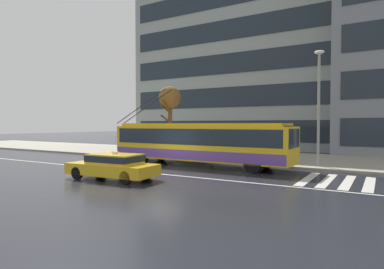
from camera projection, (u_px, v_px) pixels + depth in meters
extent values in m
plane|color=#212229|center=(161.00, 170.00, 19.18)|extent=(160.00, 160.00, 0.00)
cube|color=gray|center=(228.00, 156.00, 27.39)|extent=(80.00, 10.00, 0.14)
cube|color=beige|center=(308.00, 179.00, 16.14)|extent=(0.44, 4.40, 0.01)
cube|color=beige|center=(327.00, 180.00, 15.68)|extent=(0.44, 4.40, 0.01)
cube|color=beige|center=(348.00, 182.00, 15.22)|extent=(0.44, 4.40, 0.01)
cube|color=beige|center=(369.00, 184.00, 14.77)|extent=(0.44, 4.40, 0.01)
cube|color=silver|center=(148.00, 173.00, 18.15)|extent=(72.00, 0.14, 0.01)
cube|color=yellow|center=(199.00, 143.00, 21.21)|extent=(12.39, 2.81, 2.17)
cube|color=yellow|center=(199.00, 125.00, 21.17)|extent=(11.64, 2.54, 0.20)
cube|color=#1E2833|center=(199.00, 136.00, 21.20)|extent=(11.89, 2.83, 1.00)
cube|color=#66449A|center=(199.00, 153.00, 21.23)|extent=(12.26, 2.84, 0.61)
cube|color=#1E2833|center=(293.00, 138.00, 17.94)|extent=(0.18, 2.20, 1.09)
cube|color=black|center=(291.00, 129.00, 18.01)|extent=(0.21, 1.90, 0.28)
cylinder|color=black|center=(146.00, 107.00, 23.96)|extent=(4.61, 0.18, 2.41)
cylinder|color=black|center=(140.00, 107.00, 23.37)|extent=(4.61, 0.18, 2.41)
cylinder|color=black|center=(266.00, 160.00, 19.94)|extent=(1.05, 0.33, 1.04)
cylinder|color=black|center=(253.00, 164.00, 18.08)|extent=(1.05, 0.33, 1.04)
cylinder|color=black|center=(161.00, 154.00, 24.27)|extent=(1.05, 0.33, 1.04)
cylinder|color=black|center=(142.00, 156.00, 22.42)|extent=(1.05, 0.33, 1.04)
cube|color=yellow|center=(112.00, 169.00, 16.04)|extent=(4.70, 2.09, 0.55)
cube|color=yellow|center=(115.00, 159.00, 15.94)|extent=(2.57, 1.71, 0.48)
cube|color=#1E2833|center=(115.00, 158.00, 15.94)|extent=(2.62, 1.73, 0.31)
cube|color=silver|center=(115.00, 153.00, 15.93)|extent=(0.29, 0.18, 0.12)
cylinder|color=black|center=(77.00, 173.00, 16.03)|extent=(0.63, 0.23, 0.62)
cylinder|color=black|center=(101.00, 169.00, 17.48)|extent=(0.63, 0.23, 0.62)
cylinder|color=black|center=(126.00, 178.00, 14.63)|extent=(0.63, 0.23, 0.62)
cylinder|color=black|center=(147.00, 173.00, 16.07)|extent=(0.63, 0.23, 0.62)
cylinder|color=gray|center=(202.00, 142.00, 24.23)|extent=(0.08, 0.08, 2.50)
cylinder|color=gray|center=(167.00, 141.00, 25.86)|extent=(0.08, 0.08, 2.50)
cylinder|color=gray|center=(210.00, 141.00, 25.38)|extent=(0.08, 0.08, 2.50)
cylinder|color=gray|center=(176.00, 140.00, 27.01)|extent=(0.08, 0.08, 2.50)
cube|color=#99ADB2|center=(192.00, 140.00, 26.19)|extent=(3.04, 0.04, 2.00)
cube|color=#B2B2B7|center=(188.00, 125.00, 25.58)|extent=(3.50, 1.64, 0.08)
cube|color=brown|center=(190.00, 151.00, 25.93)|extent=(2.24, 0.36, 0.08)
cylinder|color=black|center=(211.00, 152.00, 25.30)|extent=(0.14, 0.14, 0.90)
cylinder|color=black|center=(211.00, 152.00, 25.14)|extent=(0.14, 0.14, 0.90)
cylinder|color=black|center=(211.00, 142.00, 25.20)|extent=(0.45, 0.45, 0.64)
sphere|color=tan|center=(211.00, 136.00, 25.18)|extent=(0.21, 0.21, 0.21)
cylinder|color=#5A4F4E|center=(238.00, 153.00, 24.57)|extent=(0.14, 0.14, 0.82)
cylinder|color=#5A4F4E|center=(238.00, 153.00, 24.72)|extent=(0.14, 0.14, 0.82)
cylinder|color=navy|center=(238.00, 144.00, 24.63)|extent=(0.43, 0.43, 0.58)
sphere|color=#DA898A|center=(238.00, 138.00, 24.61)|extent=(0.22, 0.22, 0.22)
cone|color=red|center=(238.00, 135.00, 24.49)|extent=(0.99, 0.99, 0.26)
cylinder|color=#333333|center=(238.00, 141.00, 24.51)|extent=(0.02, 0.02, 0.75)
cylinder|color=gray|center=(319.00, 110.00, 19.90)|extent=(0.16, 0.16, 6.87)
ellipsoid|color=silver|center=(319.00, 52.00, 19.79)|extent=(0.60, 0.32, 0.24)
cylinder|color=brown|center=(170.00, 130.00, 26.40)|extent=(0.34, 0.34, 4.17)
cylinder|color=brown|center=(166.00, 119.00, 26.04)|extent=(0.41, 1.04, 0.71)
cylinder|color=brown|center=(175.00, 105.00, 26.30)|extent=(0.87, 0.53, 0.98)
cylinder|color=brown|center=(166.00, 109.00, 26.20)|extent=(0.62, 0.77, 0.72)
cylinder|color=brown|center=(170.00, 107.00, 26.61)|extent=(0.43, 0.67, 0.82)
cylinder|color=brown|center=(166.00, 105.00, 25.75)|extent=(0.24, 1.42, 0.99)
sphere|color=brown|center=(170.00, 97.00, 26.32)|extent=(1.83, 1.83, 1.83)
cube|color=#8E9997|center=(255.00, 59.00, 41.20)|extent=(27.45, 13.96, 22.11)
cube|color=#1E2833|center=(232.00, 131.00, 35.46)|extent=(25.80, 0.06, 2.21)
cube|color=#1E2833|center=(233.00, 97.00, 35.34)|extent=(25.80, 0.06, 2.21)
cube|color=#1E2833|center=(233.00, 63.00, 35.23)|extent=(25.80, 0.06, 2.21)
cube|color=#1E2833|center=(233.00, 29.00, 35.11)|extent=(25.80, 0.06, 2.21)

